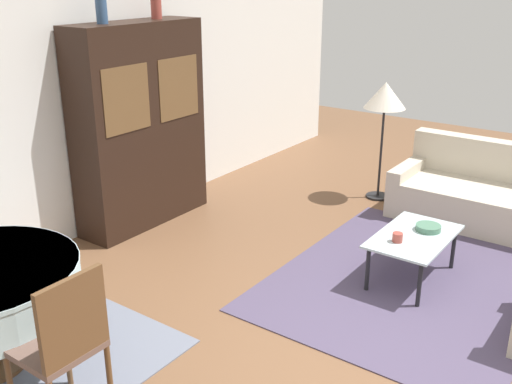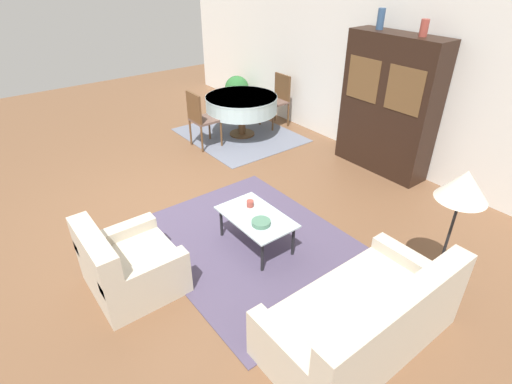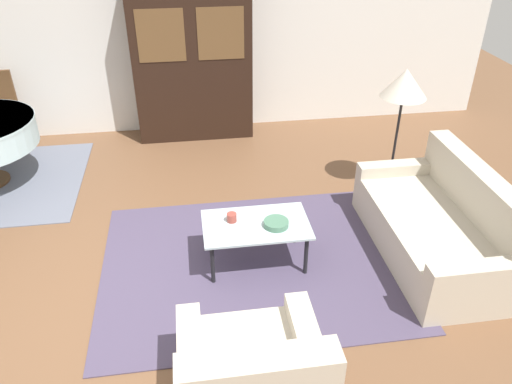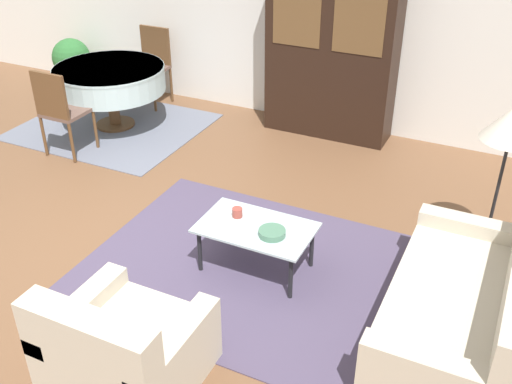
{
  "view_description": "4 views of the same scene",
  "coord_description": "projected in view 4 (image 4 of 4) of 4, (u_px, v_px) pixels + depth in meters",
  "views": [
    {
      "loc": [
        -3.31,
        -1.12,
        2.57
      ],
      "look_at": [
        0.2,
        1.4,
        0.95
      ],
      "focal_mm": 42.0,
      "sensor_mm": 36.0,
      "label": 1
    },
    {
      "loc": [
        4.3,
        -1.83,
        3.05
      ],
      "look_at": [
        1.27,
        0.5,
        0.75
      ],
      "focal_mm": 28.0,
      "sensor_mm": 36.0,
      "label": 2
    },
    {
      "loc": [
        0.75,
        -3.03,
        2.95
      ],
      "look_at": [
        1.27,
        0.5,
        0.75
      ],
      "focal_mm": 35.0,
      "sensor_mm": 36.0,
      "label": 3
    },
    {
      "loc": [
        3.02,
        -3.13,
        3.13
      ],
      "look_at": [
        1.27,
        0.5,
        0.75
      ],
      "focal_mm": 42.0,
      "sensor_mm": 36.0,
      "label": 4
    }
  ],
  "objects": [
    {
      "name": "couch",
      "position": [
        467.0,
        309.0,
        4.2
      ],
      "size": [
        0.93,
        1.78,
        0.83
      ],
      "rotation": [
        0.0,
        0.0,
        1.57
      ],
      "color": "beige",
      "rests_on": "ground_plane"
    },
    {
      "name": "coffee_table",
      "position": [
        256.0,
        231.0,
        4.86
      ],
      "size": [
        0.93,
        0.57,
        0.41
      ],
      "color": "black",
      "rests_on": "area_rug"
    },
    {
      "name": "area_rug",
      "position": [
        251.0,
        268.0,
        5.05
      ],
      "size": [
        2.7,
        2.13,
        0.01
      ],
      "color": "#4C425B",
      "rests_on": "ground_plane"
    },
    {
      "name": "dining_rug",
      "position": [
        113.0,
        127.0,
        7.54
      ],
      "size": [
        2.16,
        1.85,
        0.01
      ],
      "color": "slate",
      "rests_on": "ground_plane"
    },
    {
      "name": "dining_table",
      "position": [
        110.0,
        79.0,
        7.26
      ],
      "size": [
        1.34,
        1.34,
        0.76
      ],
      "color": "brown",
      "rests_on": "dining_rug"
    },
    {
      "name": "wall_back",
      "position": [
        274.0,
        9.0,
        7.28
      ],
      "size": [
        10.0,
        0.06,
        2.7
      ],
      "color": "white",
      "rests_on": "ground_plane"
    },
    {
      "name": "ground_plane",
      "position": [
        98.0,
        261.0,
        5.15
      ],
      "size": [
        14.0,
        14.0,
        0.0
      ],
      "primitive_type": "plane",
      "color": "brown"
    },
    {
      "name": "dining_chair_near",
      "position": [
        60.0,
        108.0,
        6.58
      ],
      "size": [
        0.44,
        0.44,
        1.0
      ],
      "color": "brown",
      "rests_on": "dining_rug"
    },
    {
      "name": "dining_chair_far",
      "position": [
        152.0,
        61.0,
        7.97
      ],
      "size": [
        0.44,
        0.44,
        1.0
      ],
      "rotation": [
        0.0,
        0.0,
        3.14
      ],
      "color": "brown",
      "rests_on": "dining_rug"
    },
    {
      "name": "armchair",
      "position": [
        123.0,
        350.0,
        3.86
      ],
      "size": [
        0.91,
        0.86,
        0.8
      ],
      "color": "beige",
      "rests_on": "ground_plane"
    },
    {
      "name": "bowl",
      "position": [
        272.0,
        233.0,
        4.72
      ],
      "size": [
        0.22,
        0.22,
        0.05
      ],
      "color": "#4C7A60",
      "rests_on": "coffee_table"
    },
    {
      "name": "potted_plant",
      "position": [
        72.0,
        60.0,
        8.51
      ],
      "size": [
        0.53,
        0.53,
        0.72
      ],
      "color": "#93664C",
      "rests_on": "ground_plane"
    },
    {
      "name": "display_cabinet",
      "position": [
        332.0,
        49.0,
        6.89
      ],
      "size": [
        1.5,
        0.46,
        2.09
      ],
      "color": "black",
      "rests_on": "ground_plane"
    },
    {
      "name": "cup",
      "position": [
        237.0,
        212.0,
        4.95
      ],
      "size": [
        0.09,
        0.09,
        0.08
      ],
      "color": "#9E4238",
      "rests_on": "coffee_table"
    },
    {
      "name": "floor_lamp",
      "position": [
        512.0,
        127.0,
        4.67
      ],
      "size": [
        0.47,
        0.47,
        1.38
      ],
      "color": "black",
      "rests_on": "ground_plane"
    }
  ]
}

